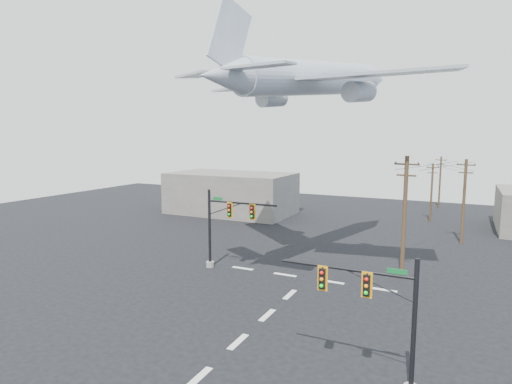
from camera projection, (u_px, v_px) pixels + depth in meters
The scene contains 11 objects.
ground at pixel (238, 342), 24.14m from camera, with size 120.00×120.00×0.00m, color black.
lane_markings at pixel (275, 308), 28.89m from camera, with size 14.00×21.20×0.01m.
signal_mast_near at pixel (382, 317), 19.32m from camera, with size 6.56×0.70×6.33m.
signal_mast_far at pixel (223, 227), 36.69m from camera, with size 6.72×0.76×6.93m.
utility_pole_a at pixel (404, 215), 34.24m from camera, with size 1.97×0.57×9.97m.
utility_pole_b at pixel (464, 200), 45.33m from camera, with size 1.82×0.54×9.09m.
utility_pole_c at pixel (432, 191), 57.01m from camera, with size 1.55×0.64×7.85m.
utility_pole_d at pixel (440, 181), 68.47m from camera, with size 1.68×0.48×8.19m.
power_lines at pixel (441, 165), 50.19m from camera, with size 6.02×38.65×1.44m.
airliner at pixel (314, 79), 36.44m from camera, with size 23.95×25.80×6.80m.
building_left at pixel (231, 193), 63.61m from camera, with size 18.00×10.00×6.00m, color slate.
Camera 1 is at (10.88, -20.06, 11.61)m, focal length 30.00 mm.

